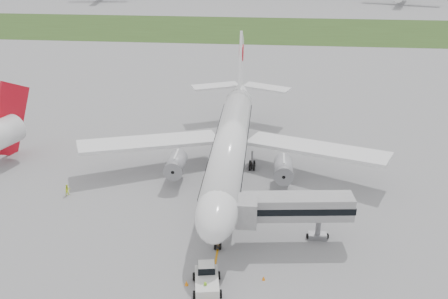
# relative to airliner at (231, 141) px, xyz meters

# --- Properties ---
(ground) EXTENTS (600.00, 600.00, 0.00)m
(ground) POSITION_rel_airliner_xyz_m (0.00, -4.87, -5.66)
(ground) COLOR #939396
(ground) RESTS_ON ground
(apron_markings) EXTENTS (70.00, 70.00, 0.04)m
(apron_markings) POSITION_rel_airliner_xyz_m (0.00, -9.87, -5.66)
(apron_markings) COLOR orange
(apron_markings) RESTS_ON ground
(grass_strip) EXTENTS (600.00, 50.00, 0.02)m
(grass_strip) POSITION_rel_airliner_xyz_m (0.00, 115.13, -5.65)
(grass_strip) COLOR #2D451A
(grass_strip) RESTS_ON ground
(airliner) EXTENTS (48.13, 53.95, 17.88)m
(airliner) POSITION_rel_airliner_xyz_m (0.00, 0.00, 0.00)
(airliner) COLOR white
(airliner) RESTS_ON ground
(pushback_tug) EXTENTS (3.62, 4.83, 2.29)m
(pushback_tug) POSITION_rel_airliner_xyz_m (-0.48, -26.68, -4.60)
(pushback_tug) COLOR silver
(pushback_tug) RESTS_ON ground
(jet_bridge) EXTENTS (14.10, 5.41, 6.54)m
(jet_bridge) POSITION_rel_airliner_xyz_m (8.54, -17.46, -0.82)
(jet_bridge) COLOR #9E9EA0
(jet_bridge) RESTS_ON ground
(safety_cone_left) EXTENTS (0.42, 0.42, 0.58)m
(safety_cone_left) POSITION_rel_airliner_xyz_m (-2.71, -26.71, -5.37)
(safety_cone_left) COLOR orange
(safety_cone_left) RESTS_ON ground
(safety_cone_right) EXTENTS (0.37, 0.37, 0.51)m
(safety_cone_right) POSITION_rel_airliner_xyz_m (5.64, -25.07, -5.41)
(safety_cone_right) COLOR orange
(safety_cone_right) RESTS_ON ground
(ground_crew_near) EXTENTS (0.69, 0.49, 1.77)m
(ground_crew_near) POSITION_rel_airliner_xyz_m (-0.46, -28.13, -4.78)
(ground_crew_near) COLOR #83CD22
(ground_crew_near) RESTS_ON ground
(ground_crew_far) EXTENTS (1.03, 1.05, 1.70)m
(ground_crew_far) POSITION_rel_airliner_xyz_m (-22.90, -8.93, -4.81)
(ground_crew_far) COLOR #E0FB29
(ground_crew_far) RESTS_ON ground
(distant_aircraft_left) EXTENTS (31.66, 28.72, 11.00)m
(distant_aircraft_left) POSITION_rel_airliner_xyz_m (-79.20, 177.97, -5.66)
(distant_aircraft_left) COLOR white
(distant_aircraft_left) RESTS_ON ground
(distant_aircraft_right) EXTENTS (42.81, 40.15, 13.39)m
(distant_aircraft_right) POSITION_rel_airliner_xyz_m (66.23, 181.61, -5.66)
(distant_aircraft_right) COLOR white
(distant_aircraft_right) RESTS_ON ground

